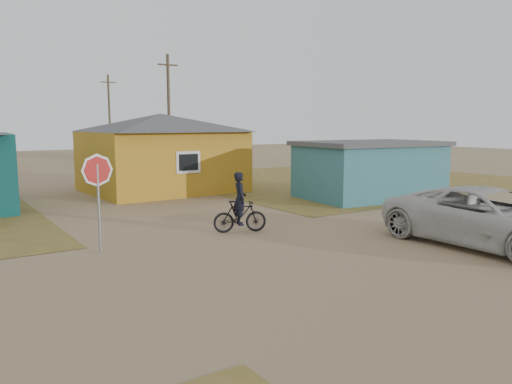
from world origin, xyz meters
The scene contains 10 objects.
ground centered at (0.00, 0.00, 0.00)m, with size 120.00×120.00×0.00m, color #917654.
grass_ne centered at (14.00, 13.00, 0.01)m, with size 20.00×18.00×0.00m, color olive.
house_yellow centered at (2.50, 14.00, 2.00)m, with size 7.72×6.76×3.90m.
shed_turquoise centered at (9.50, 6.50, 1.31)m, with size 6.71×4.93×2.60m.
house_beige_east centered at (10.00, 40.00, 1.86)m, with size 6.95×6.05×3.60m.
utility_pole_near centered at (6.50, 22.00, 4.14)m, with size 1.40×0.20×8.00m.
utility_pole_far centered at (7.50, 38.00, 4.14)m, with size 1.40×0.20×8.00m.
stop_sign centered at (-3.83, 3.31, 1.91)m, with size 0.84×0.24×2.62m.
cyclist centered at (0.57, 3.43, 0.69)m, with size 1.74×1.05×1.90m.
vehicle centered at (5.29, -1.98, 0.81)m, with size 2.69×5.84×1.62m, color beige.
Camera 1 is at (-7.55, -9.62, 3.37)m, focal length 35.00 mm.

